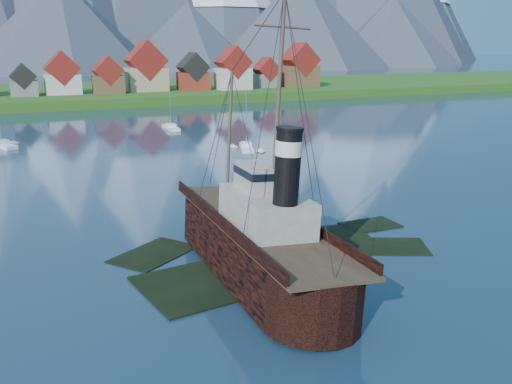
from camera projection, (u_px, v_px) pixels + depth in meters
name	position (u px, v px, depth m)	size (l,w,h in m)	color
ground	(266.00, 261.00, 52.46)	(1400.00, 1400.00, 0.00)	#193046
shoal	(273.00, 254.00, 55.14)	(31.71, 21.24, 1.14)	black
shore_bank	(65.00, 99.00, 202.75)	(600.00, 80.00, 3.20)	#1E4E16
seawall	(79.00, 110.00, 169.15)	(600.00, 2.50, 2.00)	#3F3D38
tugboat_wreck	(249.00, 235.00, 50.14)	(7.18, 30.96, 24.53)	black
sailboat_c	(2.00, 146.00, 109.38)	(5.57, 9.06, 11.48)	white
sailboat_d	(246.00, 148.00, 107.02)	(4.66, 8.70, 11.55)	white
sailboat_e	(171.00, 128.00, 132.08)	(2.44, 8.94, 10.30)	white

